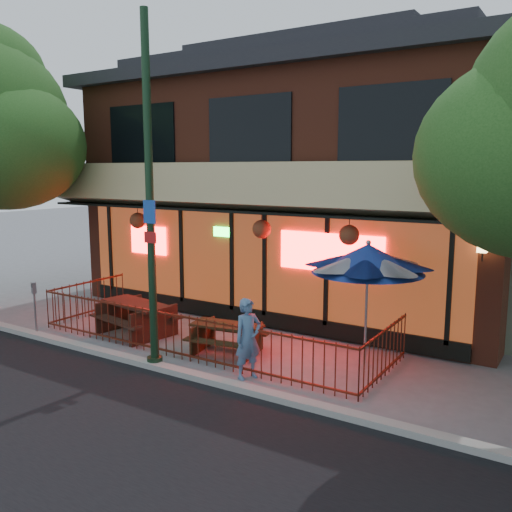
{
  "coord_description": "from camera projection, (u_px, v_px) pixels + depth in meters",
  "views": [
    {
      "loc": [
        7.45,
        -8.31,
        4.02
      ],
      "look_at": [
        0.95,
        2.0,
        2.06
      ],
      "focal_mm": 38.0,
      "sensor_mm": 36.0,
      "label": 1
    }
  ],
  "objects": [
    {
      "name": "ground",
      "position": [
        168.0,
        360.0,
        11.5
      ],
      "size": [
        80.0,
        80.0,
        0.0
      ],
      "primitive_type": "plane",
      "color": "gray",
      "rests_on": "ground"
    },
    {
      "name": "curb",
      "position": [
        152.0,
        365.0,
        11.07
      ],
      "size": [
        80.0,
        0.25,
        0.12
      ],
      "primitive_type": "cube",
      "color": "#999993",
      "rests_on": "ground"
    },
    {
      "name": "restaurant_building",
      "position": [
        318.0,
        166.0,
        16.79
      ],
      "size": [
        12.96,
        9.49,
        8.05
      ],
      "color": "brown",
      "rests_on": "ground"
    },
    {
      "name": "patio_fence",
      "position": [
        183.0,
        326.0,
        11.82
      ],
      "size": [
        8.44,
        2.62,
        1.0
      ],
      "color": "#501E11",
      "rests_on": "ground"
    },
    {
      "name": "street_light",
      "position": [
        150.0,
        214.0,
        10.66
      ],
      "size": [
        0.43,
        0.32,
        7.0
      ],
      "color": "#15311C",
      "rests_on": "ground"
    },
    {
      "name": "picnic_table_left",
      "position": [
        136.0,
        313.0,
        13.24
      ],
      "size": [
        2.1,
        1.75,
        0.8
      ],
      "color": "#351C13",
      "rests_on": "ground"
    },
    {
      "name": "picnic_table_right",
      "position": [
        227.0,
        334.0,
        11.89
      ],
      "size": [
        1.73,
        1.43,
        0.66
      ],
      "color": "#362512",
      "rests_on": "ground"
    },
    {
      "name": "patio_umbrella",
      "position": [
        368.0,
        259.0,
        10.98
      ],
      "size": [
        2.28,
        2.28,
        2.6
      ],
      "color": "gray",
      "rests_on": "ground"
    },
    {
      "name": "pedestrian",
      "position": [
        248.0,
        339.0,
        10.42
      ],
      "size": [
        0.58,
        0.68,
        1.58
      ],
      "primitive_type": "imported",
      "rotation": [
        0.0,
        0.0,
        1.15
      ],
      "color": "#4D729A",
      "rests_on": "ground"
    },
    {
      "name": "parking_meter_near",
      "position": [
        34.0,
        300.0,
        13.05
      ],
      "size": [
        0.14,
        0.13,
        1.33
      ],
      "color": "gray",
      "rests_on": "ground"
    }
  ]
}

